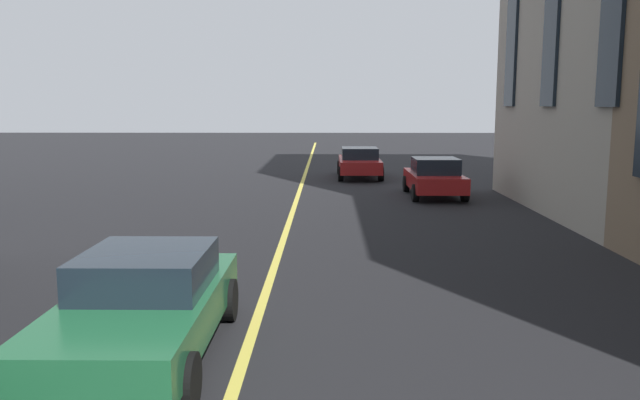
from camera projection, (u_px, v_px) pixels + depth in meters
lane_centre_line at (285, 235)px, 16.14m from camera, size 80.00×0.16×0.01m
car_red_trailing at (434, 177)px, 22.76m from camera, size 3.90×1.89×1.40m
car_green_far at (144, 304)px, 8.26m from camera, size 4.40×1.95×1.37m
car_red_near at (359, 162)px, 28.77m from camera, size 4.40×1.95×1.37m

